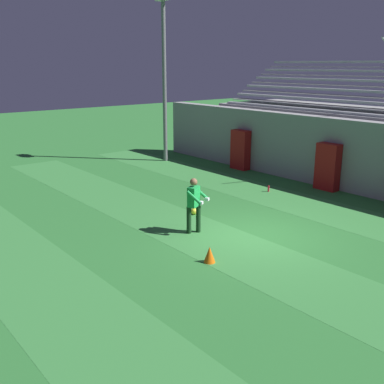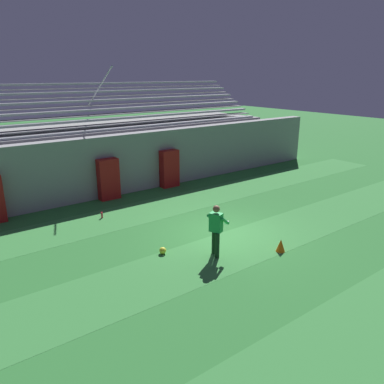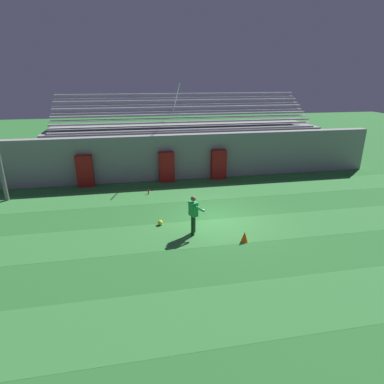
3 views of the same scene
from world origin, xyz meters
name	(u,v)px [view 3 (image 3 of 3)]	position (x,y,z in m)	size (l,w,h in m)	color
ground_plane	(217,219)	(0.00, 0.00, 0.00)	(80.00, 80.00, 0.00)	#2D7533
turf_stripe_near	(272,306)	(0.00, -6.00, 0.00)	(28.00, 2.40, 0.01)	#38843D
turf_stripe_mid	(225,231)	(0.00, -1.20, 0.00)	(28.00, 2.40, 0.01)	#38843D
turf_stripe_far	(201,192)	(0.00, 3.60, 0.00)	(28.00, 2.40, 0.01)	#38843D
back_wall	(191,156)	(0.00, 6.50, 1.40)	(24.00, 0.60, 2.80)	gray
padding_pillar_gate_left	(167,167)	(-1.64, 5.95, 0.93)	(0.93, 0.44, 1.86)	maroon
padding_pillar_gate_right	(219,164)	(1.64, 5.95, 0.93)	(0.93, 0.44, 1.86)	maroon
padding_pillar_far_left	(85,171)	(-6.44, 5.95, 0.93)	(0.93, 0.44, 1.86)	maroon
bleacher_stand	(184,146)	(0.00, 9.19, 1.51)	(18.00, 4.75, 5.83)	gray
goalkeeper	(194,213)	(-1.35, -1.21, 0.95)	(0.66, 0.71, 1.67)	#143319
soccer_ball	(160,223)	(-2.63, -0.13, 0.11)	(0.22, 0.22, 0.22)	yellow
traffic_cone	(245,237)	(0.49, -2.25, 0.21)	(0.30, 0.30, 0.42)	orange
water_bottle	(148,192)	(-2.90, 3.93, 0.12)	(0.07, 0.07, 0.24)	red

